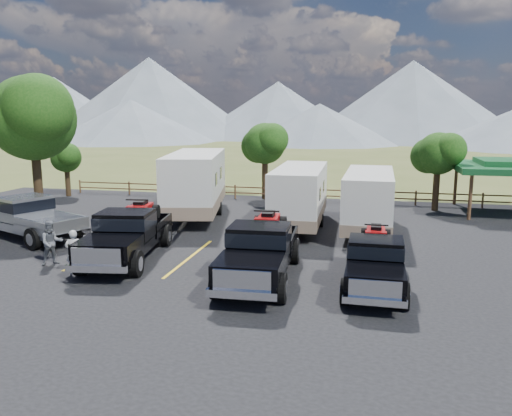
% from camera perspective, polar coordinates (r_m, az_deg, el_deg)
% --- Properties ---
extents(ground, '(320.00, 320.00, 0.00)m').
position_cam_1_polar(ground, '(16.40, -5.83, -10.06)').
color(ground, '#475524').
rests_on(ground, ground).
extents(asphalt_lot, '(44.00, 34.00, 0.04)m').
position_cam_1_polar(asphalt_lot, '(19.10, -2.95, -6.93)').
color(asphalt_lot, black).
rests_on(asphalt_lot, ground).
extents(stall_lines, '(12.12, 5.50, 0.01)m').
position_cam_1_polar(stall_lines, '(20.02, -2.17, -6.03)').
color(stall_lines, gold).
rests_on(stall_lines, asphalt_lot).
extents(tree_big_nw, '(5.54, 5.18, 7.84)m').
position_cam_1_polar(tree_big_nw, '(29.35, -24.21, 9.35)').
color(tree_big_nw, black).
rests_on(tree_big_nw, ground).
extents(tree_ne_a, '(3.11, 2.92, 4.76)m').
position_cam_1_polar(tree_ne_a, '(31.87, 20.07, 5.85)').
color(tree_ne_a, black).
rests_on(tree_ne_a, ground).
extents(tree_north, '(3.46, 3.24, 5.25)m').
position_cam_1_polar(tree_north, '(34.32, 1.00, 7.36)').
color(tree_north, black).
rests_on(tree_north, ground).
extents(tree_nw_small, '(2.59, 2.43, 3.85)m').
position_cam_1_polar(tree_nw_small, '(38.00, -20.90, 5.40)').
color(tree_nw_small, black).
rests_on(tree_nw_small, ground).
extents(rail_fence, '(36.12, 0.12, 1.00)m').
position_cam_1_polar(rail_fence, '(33.56, 7.55, 1.65)').
color(rail_fence, brown).
rests_on(rail_fence, ground).
extents(pavilion, '(6.20, 6.20, 3.22)m').
position_cam_1_polar(pavilion, '(32.66, 27.02, 4.21)').
color(pavilion, brown).
rests_on(pavilion, ground).
extents(mountain_range, '(209.00, 71.00, 20.00)m').
position_cam_1_polar(mountain_range, '(121.17, 6.96, 11.52)').
color(mountain_range, slate).
rests_on(mountain_range, ground).
extents(rig_left, '(3.10, 6.89, 2.22)m').
position_cam_1_polar(rig_left, '(20.72, -14.41, -2.74)').
color(rig_left, black).
rests_on(rig_left, asphalt_lot).
extents(rig_center, '(2.60, 6.74, 2.22)m').
position_cam_1_polar(rig_center, '(17.65, 0.54, -4.71)').
color(rig_center, black).
rests_on(rig_center, asphalt_lot).
extents(rig_right, '(2.06, 5.73, 1.91)m').
position_cam_1_polar(rig_right, '(17.36, 13.46, -5.79)').
color(rig_right, black).
rests_on(rig_right, asphalt_lot).
extents(trailer_left, '(4.41, 10.47, 3.63)m').
position_cam_1_polar(trailer_left, '(28.49, -6.88, 2.80)').
color(trailer_left, silver).
rests_on(trailer_left, asphalt_lot).
extents(trailer_center, '(2.50, 8.97, 3.12)m').
position_cam_1_polar(trailer_center, '(25.62, 5.02, 1.36)').
color(trailer_center, silver).
rests_on(trailer_center, asphalt_lot).
extents(trailer_right, '(2.39, 8.64, 3.01)m').
position_cam_1_polar(trailer_right, '(25.02, 12.74, 0.78)').
color(trailer_right, silver).
rests_on(trailer_right, asphalt_lot).
extents(pickup_silver, '(6.95, 4.53, 1.99)m').
position_cam_1_polar(pickup_silver, '(25.65, -24.64, -0.92)').
color(pickup_silver, gray).
rests_on(pickup_silver, asphalt_lot).
extents(person_a, '(0.72, 0.63, 1.67)m').
position_cam_1_polar(person_a, '(19.28, -20.09, -4.78)').
color(person_a, '#B8B8B8').
rests_on(person_a, asphalt_lot).
extents(person_b, '(1.06, 1.05, 1.73)m').
position_cam_1_polar(person_b, '(20.87, -22.33, -3.69)').
color(person_b, slate).
rests_on(person_b, asphalt_lot).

